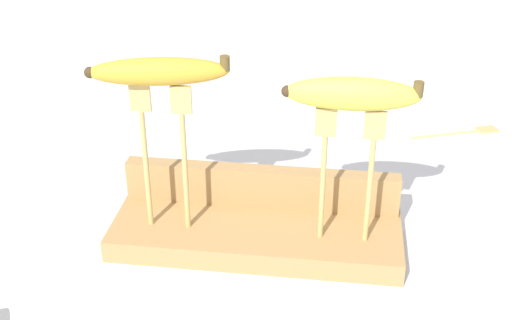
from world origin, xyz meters
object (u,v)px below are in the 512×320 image
(banana_raised_left, at_px, (158,71))
(banana_chunk_near, at_px, (359,186))
(banana_raised_right, at_px, (353,94))
(fork_stand_right, at_px, (347,165))
(fork_stand_left, at_px, (164,146))
(fork_fallen_near, at_px, (466,131))

(banana_raised_left, xyz_separation_m, banana_chunk_near, (0.25, 0.16, -0.23))
(banana_raised_right, xyz_separation_m, banana_chunk_near, (0.02, 0.16, -0.22))
(banana_chunk_near, bearing_deg, fork_stand_right, -98.26)
(fork_stand_left, relative_size, fork_fallen_near, 1.23)
(fork_stand_left, relative_size, fork_stand_right, 1.11)
(fork_stand_left, distance_m, banana_raised_right, 0.25)
(fork_stand_left, bearing_deg, fork_fallen_near, 42.32)
(banana_raised_left, xyz_separation_m, fork_fallen_near, (0.45, 0.41, -0.25))
(banana_chunk_near, bearing_deg, fork_fallen_near, 52.27)
(fork_stand_left, bearing_deg, banana_raised_left, -169.89)
(fork_stand_right, xyz_separation_m, banana_raised_right, (-0.00, -0.00, 0.09))
(fork_stand_right, bearing_deg, banana_raised_left, -180.00)
(banana_raised_left, distance_m, banana_chunk_near, 0.38)
(fork_stand_right, bearing_deg, fork_stand_left, 180.00)
(fork_stand_left, xyz_separation_m, banana_chunk_near, (0.25, 0.16, -0.13))
(fork_stand_left, distance_m, banana_chunk_near, 0.33)
(fork_fallen_near, distance_m, banana_chunk_near, 0.32)
(fork_stand_right, distance_m, fork_fallen_near, 0.48)
(fork_fallen_near, bearing_deg, banana_raised_right, -118.04)
(fork_stand_left, xyz_separation_m, banana_raised_right, (0.23, -0.00, 0.08))
(fork_stand_left, bearing_deg, banana_chunk_near, 31.70)
(banana_raised_left, distance_m, banana_raised_right, 0.23)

